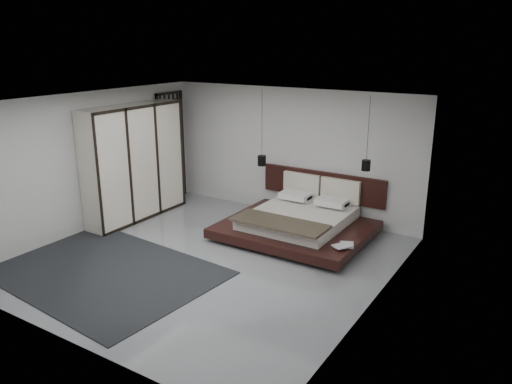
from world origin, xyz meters
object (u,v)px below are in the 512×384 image
Objects in this scene: pendant_left at (262,160)px; wardrobe at (134,163)px; bed at (299,221)px; rug at (104,271)px; pendant_right at (366,165)px; lattice_screen at (171,147)px.

pendant_left reaches higher than wardrobe.
pendant_left is at bearing 30.36° from wardrobe.
wardrobe is (-3.52, -0.94, 0.95)m from bed.
rug is at bearing -103.25° from pendant_left.
wardrobe is (-4.67, -1.39, -0.27)m from pendant_right.
wardrobe reaches higher than bed.
bed is at bearing 15.00° from wardrobe.
lattice_screen is 0.93× the size of bed.
pendant_left is at bearing 180.00° from pendant_right.
bed is at bearing 58.15° from rug.
pendant_right reaches higher than lattice_screen.
pendant_right is (1.15, 0.44, 1.22)m from bed.
pendant_left is at bearing 76.75° from rug.
pendant_right is at bearing 49.38° from rug.
pendant_right is at bearing 21.10° from bed.
lattice_screen reaches higher than wardrobe.
lattice_screen is at bearing 99.60° from wardrobe.
lattice_screen is 1.51m from wardrobe.
bed is at bearing -8.20° from lattice_screen.
pendant_right reaches higher than bed.
pendant_right reaches higher than wardrobe.
pendant_left is 2.75m from wardrobe.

